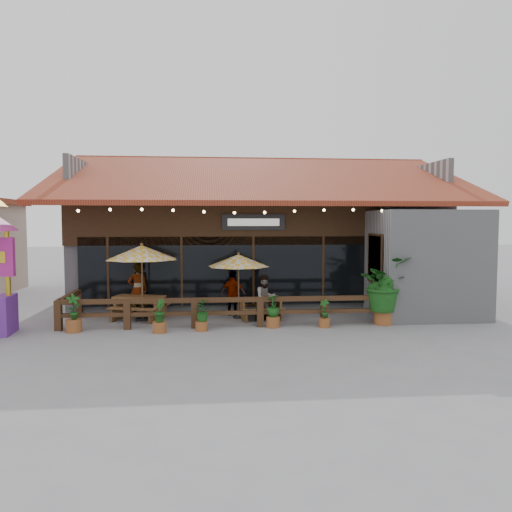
{
  "coord_description": "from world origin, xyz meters",
  "views": [
    {
      "loc": [
        -2.04,
        -15.54,
        3.24
      ],
      "look_at": [
        -0.44,
        1.5,
        2.04
      ],
      "focal_mm": 35.0,
      "sensor_mm": 36.0,
      "label": 1
    }
  ],
  "objects": [
    {
      "name": "ground",
      "position": [
        0.0,
        0.0,
        0.0
      ],
      "size": [
        100.0,
        100.0,
        0.0
      ],
      "primitive_type": "plane",
      "color": "gray",
      "rests_on": "ground"
    },
    {
      "name": "restaurant_building",
      "position": [
        0.26,
        6.61,
        2.21
      ],
      "size": [
        15.5,
        14.73,
        6.09
      ],
      "color": "#9FA0A4",
      "rests_on": "ground"
    },
    {
      "name": "patio_railing",
      "position": [
        -2.25,
        -0.27,
        0.61
      ],
      "size": [
        10.0,
        2.6,
        0.92
      ],
      "color": "#442818",
      "rests_on": "ground"
    },
    {
      "name": "umbrella_left",
      "position": [
        -4.23,
        0.9,
        2.21
      ],
      "size": [
        2.99,
        2.99,
        2.54
      ],
      "color": "brown",
      "rests_on": "ground"
    },
    {
      "name": "umbrella_right",
      "position": [
        -1.07,
        0.96,
        1.92
      ],
      "size": [
        2.48,
        2.48,
        2.2
      ],
      "color": "brown",
      "rests_on": "ground"
    },
    {
      "name": "picnic_table_left",
      "position": [
        -4.35,
        1.01,
        0.52
      ],
      "size": [
        1.96,
        1.82,
        0.78
      ],
      "color": "brown",
      "rests_on": "ground"
    },
    {
      "name": "picnic_table_right",
      "position": [
        -0.35,
        0.71,
        0.46
      ],
      "size": [
        1.5,
        1.33,
        0.68
      ],
      "color": "brown",
      "rests_on": "ground"
    },
    {
      "name": "tropical_plant",
      "position": [
        3.38,
        -0.52,
        1.22
      ],
      "size": [
        1.97,
        1.86,
        2.14
      ],
      "color": "brown",
      "rests_on": "ground"
    },
    {
      "name": "diner_a",
      "position": [
        -4.47,
        1.55,
        0.91
      ],
      "size": [
        0.77,
        0.63,
        1.82
      ],
      "primitive_type": "imported",
      "rotation": [
        0.0,
        0.0,
        3.47
      ],
      "color": "#372011",
      "rests_on": "ground"
    },
    {
      "name": "diner_b",
      "position": [
        -0.24,
        0.34,
        0.75
      ],
      "size": [
        0.85,
        0.74,
        1.5
      ],
      "primitive_type": "imported",
      "rotation": [
        0.0,
        0.0,
        0.26
      ],
      "color": "#372011",
      "rests_on": "ground"
    },
    {
      "name": "diner_c",
      "position": [
        -1.23,
        1.36,
        0.77
      ],
      "size": [
        0.97,
        0.75,
        1.53
      ],
      "primitive_type": "imported",
      "rotation": [
        0.0,
        0.0,
        2.66
      ],
      "color": "#372011",
      "rests_on": "ground"
    },
    {
      "name": "planter_a",
      "position": [
        -6.0,
        -0.72,
        0.47
      ],
      "size": [
        0.48,
        0.46,
        1.13
      ],
      "color": "brown",
      "rests_on": "ground"
    },
    {
      "name": "planter_b",
      "position": [
        -3.49,
        -1.06,
        0.44
      ],
      "size": [
        0.4,
        0.41,
        0.98
      ],
      "color": "brown",
      "rests_on": "ground"
    },
    {
      "name": "planter_c",
      "position": [
        -2.28,
        -0.92,
        0.5
      ],
      "size": [
        0.7,
        0.72,
        0.89
      ],
      "color": "brown",
      "rests_on": "ground"
    },
    {
      "name": "planter_d",
      "position": [
        -0.12,
        -0.63,
        0.49
      ],
      "size": [
        0.52,
        0.52,
        1.01
      ],
      "color": "brown",
      "rests_on": "ground"
    },
    {
      "name": "planter_e",
      "position": [
        1.44,
        -0.78,
        0.37
      ],
      "size": [
        0.37,
        0.36,
        0.87
      ],
      "color": "brown",
      "rests_on": "ground"
    }
  ]
}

